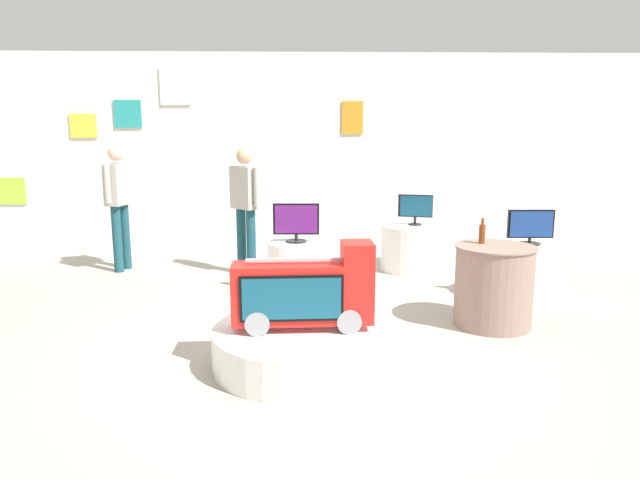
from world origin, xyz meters
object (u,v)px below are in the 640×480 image
(display_pedestal_center_rear, at_px, (527,271))
(side_table_round, at_px, (494,285))
(novelty_firetruck_tv, at_px, (305,294))
(tv_on_right_rear, at_px, (415,208))
(main_display_pedestal, at_px, (303,347))
(display_pedestal_left_rear, at_px, (297,268))
(tv_on_center_rear, at_px, (531,226))
(shopper_browsing_rear, at_px, (245,201))
(bottle_on_side_table, at_px, (482,233))
(display_pedestal_right_rear, at_px, (414,247))
(tv_on_left_rear, at_px, (296,222))
(shopper_browsing_near_truck, at_px, (119,198))

(display_pedestal_center_rear, bearing_deg, side_table_round, -127.15)
(novelty_firetruck_tv, relative_size, side_table_round, 1.42)
(novelty_firetruck_tv, height_order, tv_on_right_rear, tv_on_right_rear)
(main_display_pedestal, xyz_separation_m, side_table_round, (1.80, 0.89, 0.24))
(main_display_pedestal, bearing_deg, display_pedestal_left_rear, 92.11)
(side_table_round, bearing_deg, tv_on_center_rear, 52.72)
(shopper_browsing_rear, bearing_deg, novelty_firetruck_tv, -75.76)
(tv_on_right_rear, distance_m, shopper_browsing_rear, 2.23)
(bottle_on_side_table, bearing_deg, display_pedestal_center_rear, 44.87)
(novelty_firetruck_tv, xyz_separation_m, display_pedestal_right_rear, (1.46, 3.16, -0.29))
(novelty_firetruck_tv, xyz_separation_m, side_table_round, (1.78, 0.90, -0.19))
(display_pedestal_right_rear, height_order, bottle_on_side_table, bottle_on_side_table)
(main_display_pedestal, xyz_separation_m, display_pedestal_left_rear, (-0.07, 2.00, 0.15))
(tv_on_left_rear, xyz_separation_m, tv_on_right_rear, (1.56, 1.15, -0.00))
(display_pedestal_right_rear, bearing_deg, tv_on_right_rear, -74.65)
(display_pedestal_left_rear, xyz_separation_m, display_pedestal_right_rear, (1.56, 1.15, 0.00))
(side_table_round, bearing_deg, tv_on_left_rear, 149.53)
(display_pedestal_right_rear, height_order, shopper_browsing_near_truck, shopper_browsing_near_truck)
(shopper_browsing_rear, bearing_deg, tv_on_left_rear, -55.77)
(display_pedestal_center_rear, distance_m, shopper_browsing_rear, 3.49)
(novelty_firetruck_tv, xyz_separation_m, display_pedestal_center_rear, (2.47, 1.80, -0.29))
(novelty_firetruck_tv, height_order, tv_on_left_rear, tv_on_left_rear)
(display_pedestal_right_rear, distance_m, bottle_on_side_table, 2.22)
(display_pedestal_left_rear, bearing_deg, bottle_on_side_table, -28.89)
(tv_on_left_rear, bearing_deg, main_display_pedestal, -87.89)
(novelty_firetruck_tv, relative_size, shopper_browsing_near_truck, 0.67)
(side_table_round, bearing_deg, main_display_pedestal, -153.67)
(tv_on_left_rear, relative_size, display_pedestal_center_rear, 0.67)
(tv_on_center_rear, bearing_deg, bottle_on_side_table, -135.29)
(main_display_pedestal, bearing_deg, shopper_browsing_rear, 103.88)
(tv_on_left_rear, bearing_deg, display_pedestal_right_rear, 36.47)
(display_pedestal_center_rear, xyz_separation_m, tv_on_center_rear, (0.00, -0.00, 0.50))
(side_table_round, height_order, shopper_browsing_near_truck, shopper_browsing_near_truck)
(shopper_browsing_near_truck, bearing_deg, bottle_on_side_table, -28.12)
(novelty_firetruck_tv, height_order, bottle_on_side_table, bottle_on_side_table)
(shopper_browsing_rear, bearing_deg, bottle_on_side_table, -38.60)
(novelty_firetruck_tv, relative_size, tv_on_center_rear, 2.17)
(bottle_on_side_table, xyz_separation_m, shopper_browsing_rear, (-2.44, 1.95, 0.08))
(tv_on_left_rear, distance_m, bottle_on_side_table, 2.03)
(tv_on_center_rear, distance_m, bottle_on_side_table, 1.10)
(bottle_on_side_table, bearing_deg, display_pedestal_right_rear, 95.92)
(tv_on_left_rear, height_order, shopper_browsing_rear, shopper_browsing_rear)
(tv_on_right_rear, bearing_deg, display_pedestal_right_rear, 105.35)
(tv_on_left_rear, height_order, display_pedestal_right_rear, tv_on_left_rear)
(shopper_browsing_rear, bearing_deg, display_pedestal_left_rear, -55.66)
(shopper_browsing_near_truck, bearing_deg, display_pedestal_right_rear, -1.02)
(display_pedestal_left_rear, bearing_deg, novelty_firetruck_tv, -87.29)
(display_pedestal_left_rear, relative_size, display_pedestal_right_rear, 0.73)
(tv_on_center_rear, relative_size, side_table_round, 0.65)
(side_table_round, relative_size, bottle_on_side_table, 3.17)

